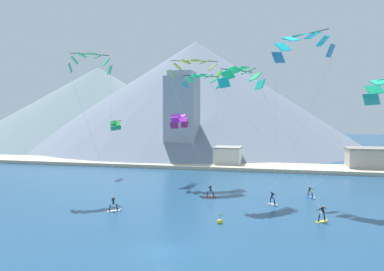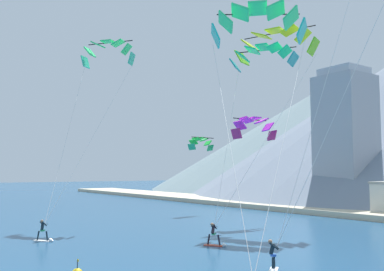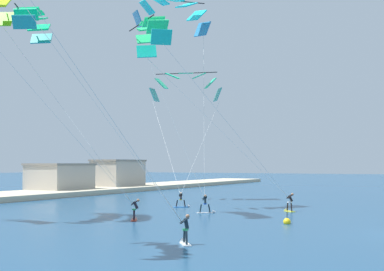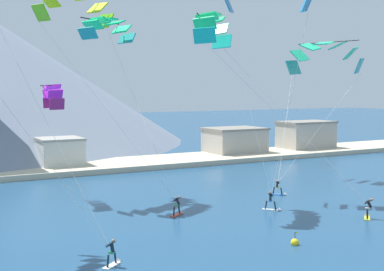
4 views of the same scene
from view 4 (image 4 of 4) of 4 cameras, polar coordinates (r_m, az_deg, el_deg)
kitesurfer_near_lead at (r=33.00m, az=-8.35°, el=-12.69°), size 1.62×1.38×1.74m
kitesurfer_near_trail at (r=44.98m, az=-1.47°, el=-7.79°), size 1.69×1.25×1.76m
kitesurfer_mid_center at (r=46.14m, az=18.25°, el=-7.69°), size 1.53×1.50×1.79m
kitesurfer_far_left at (r=53.83m, az=9.33°, el=-5.83°), size 1.33×1.65×1.62m
kitesurfer_far_right at (r=47.12m, az=8.62°, el=-7.29°), size 1.40×1.61×1.75m
parafoil_kite_near_trail at (r=53.53m, az=-12.39°, el=13.49°), size 9.02×14.22×18.34m
parafoil_kite_mid_center at (r=46.66m, az=2.18°, el=11.47°), size 11.97×12.34×15.54m
parafoil_kite_far_left at (r=63.61m, az=13.95°, el=8.43°), size 13.31×9.27×14.71m
parafoil_kite_distant_high_outer at (r=50.38m, az=-9.01°, el=11.37°), size 6.21×4.64×2.09m
parafoil_kite_distant_mid_solo at (r=51.58m, az=-14.69°, el=4.38°), size 1.88×5.07×2.33m
race_marker_buoy at (r=37.39m, az=10.91°, el=-11.15°), size 0.56×0.56×1.02m
shoreline_strip at (r=70.75m, az=-11.86°, el=-3.34°), size 180.00×10.00×0.70m
shore_building_harbour_front at (r=91.05m, az=12.05°, el=-0.09°), size 9.02×5.68×5.12m
shore_building_promenade_mid at (r=83.17m, az=4.56°, el=-0.69°), size 8.74×6.68×4.48m
shore_building_quay_east at (r=71.34m, az=-13.92°, el=-1.90°), size 5.52×5.51×4.18m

